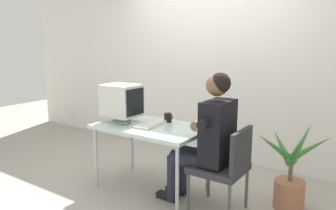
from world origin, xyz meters
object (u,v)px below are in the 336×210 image
object	(u,v)px
potted_plant	(290,177)
desk_mug	(168,118)
desk	(151,130)
keyboard	(152,124)
person_seated	(208,136)
office_chair	(225,164)
crt_monitor	(122,101)

from	to	relation	value
potted_plant	desk_mug	distance (m)	1.40
potted_plant	desk	bearing A→B (deg)	-163.29
keyboard	person_seated	xyz separation A→B (m)	(0.70, -0.05, -0.01)
office_chair	crt_monitor	bearing A→B (deg)	-178.55
person_seated	desk	bearing A→B (deg)	178.68
desk	keyboard	distance (m)	0.08
crt_monitor	desk_mug	distance (m)	0.55
keyboard	potted_plant	xyz separation A→B (m)	(1.38, 0.38, -0.42)
keyboard	crt_monitor	bearing A→B (deg)	-167.78
crt_monitor	office_chair	world-z (taller)	crt_monitor
crt_monitor	person_seated	size ratio (longest dim) A/B	0.32
crt_monitor	potted_plant	xyz separation A→B (m)	(1.75, 0.46, -0.64)
desk	person_seated	world-z (taller)	person_seated
keyboard	office_chair	distance (m)	0.93
desk	office_chair	distance (m)	0.91
person_seated	desk_mug	distance (m)	0.68
office_chair	desk	bearing A→B (deg)	178.97
crt_monitor	person_seated	world-z (taller)	person_seated
desk	person_seated	size ratio (longest dim) A/B	0.89
office_chair	potted_plant	bearing A→B (deg)	41.02
crt_monitor	potted_plant	size ratio (longest dim) A/B	0.50
potted_plant	keyboard	bearing A→B (deg)	-164.51
crt_monitor	desk_mug	bearing A→B (deg)	33.27
keyboard	potted_plant	world-z (taller)	potted_plant
crt_monitor	office_chair	xyz separation A→B (m)	(1.25, 0.03, -0.49)
person_seated	desk_mug	bearing A→B (deg)	158.29
keyboard	potted_plant	bearing A→B (deg)	15.49
crt_monitor	potted_plant	distance (m)	1.92
potted_plant	person_seated	bearing A→B (deg)	-147.91
crt_monitor	keyboard	world-z (taller)	crt_monitor
crt_monitor	person_seated	bearing A→B (deg)	1.72
person_seated	keyboard	bearing A→B (deg)	176.12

